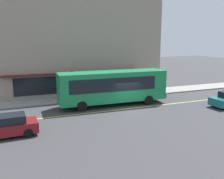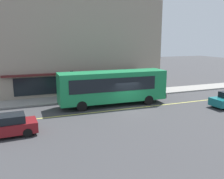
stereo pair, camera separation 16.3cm
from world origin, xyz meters
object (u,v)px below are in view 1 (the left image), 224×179
Objects in this scene: bus at (113,86)px; car_maroon at (6,126)px; pedestrian_at_corner at (163,81)px; traffic_light at (72,78)px.

car_maroon is (-10.08, -5.02, -1.24)m from bus.
traffic_light is at bearing -172.17° from pedestrian_at_corner.
bus reaches higher than pedestrian_at_corner.
traffic_light is 0.73× the size of car_maroon.
bus is 6.84× the size of pedestrian_at_corner.
car_maroon is 21.54m from pedestrian_at_corner.
pedestrian_at_corner is (19.16, 9.83, 0.39)m from car_maroon.
traffic_light reaches higher than pedestrian_at_corner.
pedestrian_at_corner reaches higher than car_maroon.
bus is 2.56× the size of car_maroon.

